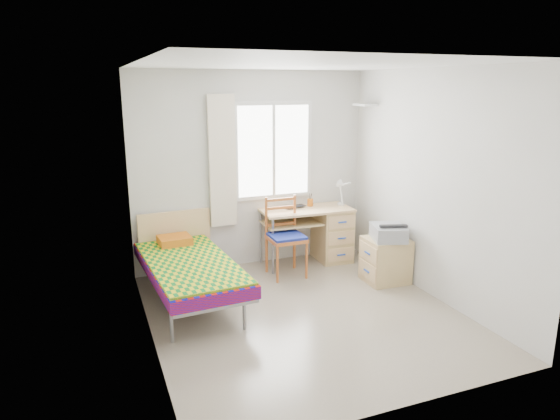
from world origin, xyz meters
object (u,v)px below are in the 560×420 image
object	(u,v)px
bed	(189,266)
chair	(285,232)
desk	(328,231)
cabinet	(385,260)
printer	(388,232)

from	to	relation	value
bed	chair	xyz separation A→B (m)	(1.32, 0.34, 0.16)
desk	chair	distance (m)	0.82
bed	cabinet	size ratio (longest dim) A/B	3.58
chair	bed	bearing A→B (deg)	-165.58
printer	desk	bearing A→B (deg)	124.60
cabinet	printer	bearing A→B (deg)	-91.42
desk	chair	world-z (taller)	chair
chair	printer	size ratio (longest dim) A/B	1.94
bed	cabinet	bearing A→B (deg)	-12.40
bed	desk	bearing A→B (deg)	12.75
desk	cabinet	xyz separation A→B (m)	(0.32, -0.98, -0.14)
cabinet	desk	bearing A→B (deg)	109.99
bed	chair	distance (m)	1.38
bed	desk	xyz separation A→B (m)	(2.08, 0.62, 0.01)
desk	cabinet	distance (m)	1.04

